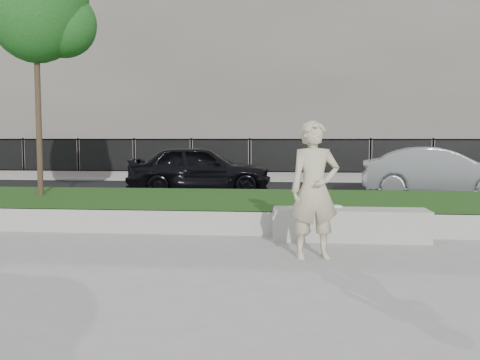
# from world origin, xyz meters

# --- Properties ---
(ground) EXTENTS (90.00, 90.00, 0.00)m
(ground) POSITION_xyz_m (0.00, 0.00, 0.00)
(ground) COLOR gray
(ground) RESTS_ON ground
(grass_bank) EXTENTS (34.00, 4.00, 0.40)m
(grass_bank) POSITION_xyz_m (0.00, 3.00, 0.20)
(grass_bank) COLOR black
(grass_bank) RESTS_ON ground
(grass_kerb) EXTENTS (34.00, 0.08, 0.40)m
(grass_kerb) POSITION_xyz_m (0.00, 1.04, 0.20)
(grass_kerb) COLOR #A7A59C
(grass_kerb) RESTS_ON ground
(street) EXTENTS (34.00, 7.00, 0.04)m
(street) POSITION_xyz_m (0.00, 8.50, 0.02)
(street) COLOR black
(street) RESTS_ON ground
(far_pavement) EXTENTS (34.00, 3.00, 0.12)m
(far_pavement) POSITION_xyz_m (0.00, 13.00, 0.06)
(far_pavement) COLOR gray
(far_pavement) RESTS_ON ground
(iron_fence) EXTENTS (32.00, 0.30, 1.50)m
(iron_fence) POSITION_xyz_m (0.00, 12.00, 0.54)
(iron_fence) COLOR slate
(iron_fence) RESTS_ON far_pavement
(building_facade) EXTENTS (34.00, 10.00, 10.00)m
(building_facade) POSITION_xyz_m (0.00, 20.00, 5.00)
(building_facade) COLOR #67615A
(building_facade) RESTS_ON ground
(stone_bench) EXTENTS (2.44, 0.61, 0.50)m
(stone_bench) POSITION_xyz_m (1.91, 0.80, 0.25)
(stone_bench) COLOR #A7A59C
(stone_bench) RESTS_ON ground
(man) EXTENTS (0.76, 0.59, 1.86)m
(man) POSITION_xyz_m (1.29, -0.56, 0.93)
(man) COLOR #C3BB96
(man) RESTS_ON ground
(book) EXTENTS (0.28, 0.25, 0.03)m
(book) POSITION_xyz_m (1.66, 1.00, 0.51)
(book) COLOR white
(book) RESTS_ON stone_bench
(car_dark) EXTENTS (4.25, 2.08, 1.40)m
(car_dark) POSITION_xyz_m (-1.69, 7.47, 0.74)
(car_dark) COLOR black
(car_dark) RESTS_ON street
(car_silver) EXTENTS (4.18, 1.86, 1.33)m
(car_silver) POSITION_xyz_m (4.93, 7.17, 0.71)
(car_silver) COLOR gray
(car_silver) RESTS_ON street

